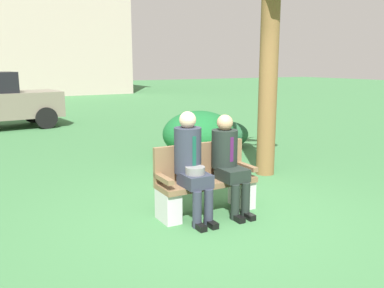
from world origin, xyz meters
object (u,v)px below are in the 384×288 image
seated_man_left (191,161)px  palm_tree_tall (272,4)px  shrub_near_bench (229,134)px  seated_man_right (228,159)px  park_bench (205,183)px  shrub_mid_lawn (199,134)px

seated_man_left → palm_tree_tall: bearing=29.6°
palm_tree_tall → shrub_near_bench: size_ratio=4.48×
seated_man_right → park_bench: bearing=156.4°
shrub_mid_lawn → seated_man_left: bearing=-121.3°
shrub_mid_lawn → seated_man_right: bearing=-113.1°
park_bench → shrub_mid_lawn: bearing=61.7°
shrub_mid_lawn → shrub_near_bench: bearing=24.7°
palm_tree_tall → shrub_mid_lawn: size_ratio=2.75×
park_bench → palm_tree_tall: (1.92, 1.12, 2.48)m
park_bench → seated_man_right: bearing=-23.6°
park_bench → shrub_mid_lawn: (1.56, 2.89, 0.09)m
seated_man_left → shrub_near_bench: 4.59m
seated_man_left → palm_tree_tall: palm_tree_tall is taller
park_bench → seated_man_left: bearing=-156.3°
palm_tree_tall → seated_man_left: bearing=-150.4°
seated_man_right → shrub_near_bench: (2.38, 3.51, -0.42)m
palm_tree_tall → park_bench: bearing=-149.7°
palm_tree_tall → shrub_mid_lawn: 3.00m
seated_man_right → shrub_mid_lawn: (1.28, 3.01, -0.24)m
shrub_near_bench → shrub_mid_lawn: 1.22m
seated_man_right → shrub_near_bench: 4.26m
seated_man_left → palm_tree_tall: (2.19, 1.24, 2.13)m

